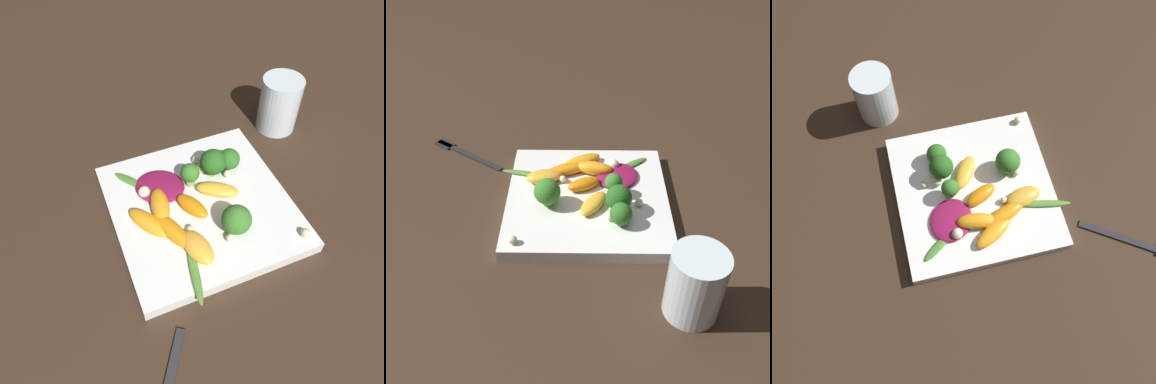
{
  "view_description": "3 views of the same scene",
  "coord_description": "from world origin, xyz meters",
  "views": [
    {
      "loc": [
        -0.31,
        0.14,
        0.46
      ],
      "look_at": [
        0.01,
        0.01,
        0.04
      ],
      "focal_mm": 35.0,
      "sensor_mm": 36.0,
      "label": 1
    },
    {
      "loc": [
        -0.01,
        -0.57,
        0.48
      ],
      "look_at": [
        -0.02,
        -0.01,
        0.03
      ],
      "focal_mm": 42.0,
      "sensor_mm": 36.0,
      "label": 2
    },
    {
      "loc": [
        0.09,
        0.3,
        0.7
      ],
      "look_at": [
        0.02,
        0.01,
        0.03
      ],
      "focal_mm": 42.0,
      "sensor_mm": 36.0,
      "label": 3
    }
  ],
  "objects": [
    {
      "name": "ground_plane",
      "position": [
        0.0,
        0.0,
        0.0
      ],
      "size": [
        2.4,
        2.4,
        0.0
      ],
      "primitive_type": "plane",
      "color": "#382619"
    },
    {
      "name": "plate",
      "position": [
        0.0,
        0.0,
        0.01
      ],
      "size": [
        0.26,
        0.26,
        0.02
      ],
      "color": "white",
      "rests_on": "ground_plane"
    },
    {
      "name": "macadamia_nut_5",
      "position": [
        -0.08,
        -0.01,
        0.03
      ],
      "size": [
        0.01,
        0.01,
        0.01
      ],
      "color": "beige",
      "rests_on": "plate"
    },
    {
      "name": "broccoli_floret_1",
      "position": [
        -0.06,
        -0.03,
        0.05
      ],
      "size": [
        0.04,
        0.04,
        0.05
      ],
      "color": "#7A9E51",
      "rests_on": "plate"
    },
    {
      "name": "orange_segment_1",
      "position": [
        -0.01,
        0.02,
        0.03
      ],
      "size": [
        0.06,
        0.05,
        0.02
      ],
      "color": "orange",
      "rests_on": "plate"
    },
    {
      "name": "macadamia_nut_0",
      "position": [
        0.08,
        -0.03,
        0.03
      ],
      "size": [
        0.01,
        0.01,
        0.01
      ],
      "color": "beige",
      "rests_on": "plate"
    },
    {
      "name": "arugula_sprig_0",
      "position": [
        -0.1,
        0.05,
        0.02
      ],
      "size": [
        0.09,
        0.03,
        0.01
      ],
      "color": "#518E33",
      "rests_on": "plate"
    },
    {
      "name": "arugula_sprig_1",
      "position": [
        0.08,
        0.08,
        0.02
      ],
      "size": [
        0.06,
        0.05,
        0.01
      ],
      "color": "#47842D",
      "rests_on": "plate"
    },
    {
      "name": "broccoli_floret_0",
      "position": [
        0.04,
        0.0,
        0.04
      ],
      "size": [
        0.03,
        0.03,
        0.04
      ],
      "color": "#84AD5B",
      "rests_on": "plate"
    },
    {
      "name": "orange_segment_5",
      "position": [
        0.01,
        0.06,
        0.03
      ],
      "size": [
        0.07,
        0.04,
        0.02
      ],
      "color": "orange",
      "rests_on": "plate"
    },
    {
      "name": "orange_segment_3",
      "position": [
        -0.03,
        0.06,
        0.03
      ],
      "size": [
        0.08,
        0.05,
        0.02
      ],
      "color": "orange",
      "rests_on": "plate"
    },
    {
      "name": "macadamia_nut_2",
      "position": [
        0.03,
        -0.06,
        0.03
      ],
      "size": [
        0.01,
        0.01,
        0.01
      ],
      "color": "beige",
      "rests_on": "plate"
    },
    {
      "name": "orange_segment_2",
      "position": [
        -0.07,
        0.04,
        0.03
      ],
      "size": [
        0.07,
        0.04,
        0.02
      ],
      "color": "#FCAD33",
      "rests_on": "plate"
    },
    {
      "name": "macadamia_nut_3",
      "position": [
        0.05,
        0.07,
        0.03
      ],
      "size": [
        0.02,
        0.02,
        0.02
      ],
      "color": "beige",
      "rests_on": "plate"
    },
    {
      "name": "macadamia_nut_1",
      "position": [
        -0.11,
        -0.11,
        0.03
      ],
      "size": [
        0.01,
        0.01,
        0.01
      ],
      "color": "beige",
      "rests_on": "plate"
    },
    {
      "name": "orange_segment_4",
      "position": [
        0.01,
        -0.03,
        0.03
      ],
      "size": [
        0.06,
        0.07,
        0.02
      ],
      "color": "#FCAD33",
      "rests_on": "plate"
    },
    {
      "name": "broccoli_floret_3",
      "position": [
        0.05,
        -0.07,
        0.04
      ],
      "size": [
        0.03,
        0.03,
        0.04
      ],
      "color": "#7A9E51",
      "rests_on": "plate"
    },
    {
      "name": "macadamia_nut_4",
      "position": [
        0.06,
        -0.02,
        0.03
      ],
      "size": [
        0.02,
        0.02,
        0.02
      ],
      "color": "beige",
      "rests_on": "plate"
    },
    {
      "name": "orange_segment_0",
      "position": [
        -0.01,
        0.08,
        0.03
      ],
      "size": [
        0.07,
        0.06,
        0.02
      ],
      "color": "orange",
      "rests_on": "plate"
    },
    {
      "name": "radicchio_leaf_0",
      "position": [
        0.05,
        0.05,
        0.02
      ],
      "size": [
        0.1,
        0.1,
        0.01
      ],
      "color": "maroon",
      "rests_on": "plate"
    },
    {
      "name": "broccoli_floret_2",
      "position": [
        0.05,
        -0.04,
        0.05
      ],
      "size": [
        0.04,
        0.04,
        0.05
      ],
      "color": "#84AD5B",
      "rests_on": "plate"
    },
    {
      "name": "drinking_glass",
      "position": [
        0.13,
        -0.21,
        0.05
      ],
      "size": [
        0.07,
        0.07,
        0.1
      ],
      "color": "silver",
      "rests_on": "ground_plane"
    },
    {
      "name": "macadamia_nut_6",
      "position": [
        -0.04,
        0.03,
        0.03
      ],
      "size": [
        0.01,
        0.01,
        0.01
      ],
      "color": "beige",
      "rests_on": "plate"
    }
  ]
}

